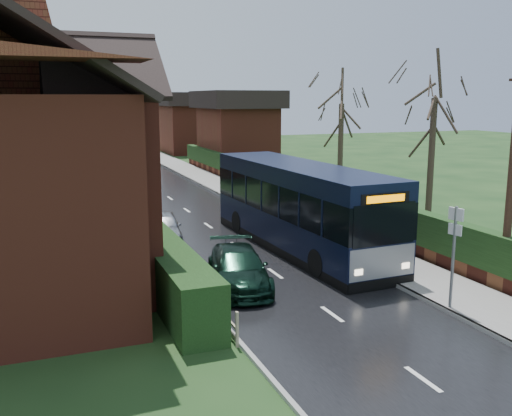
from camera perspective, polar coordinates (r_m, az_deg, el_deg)
name	(u,v)px	position (r m, az deg, el deg)	size (l,w,h in m)	color
ground	(301,292)	(17.90, 4.49, -8.41)	(140.00, 140.00, 0.00)	#2F4E21
road	(208,226)	(26.91, -4.80, -1.79)	(6.00, 100.00, 0.02)	black
pavement	(290,218)	(28.36, 3.46, -0.98)	(2.50, 100.00, 0.14)	slate
kerb_right	(268,220)	(27.89, 1.22, -1.17)	(0.12, 100.00, 0.14)	gray
kerb_left	(143,230)	(26.22, -11.20, -2.21)	(0.12, 100.00, 0.10)	gray
front_hedge	(144,241)	(21.11, -11.12, -3.31)	(1.20, 16.00, 1.60)	black
picket_fence	(165,249)	(21.34, -9.10, -4.06)	(0.10, 16.00, 0.90)	gray
right_wall_hedge	(319,197)	(28.85, 6.28, 1.10)	(0.60, 50.00, 1.80)	maroon
bus	(299,208)	(22.53, 4.36, 0.05)	(3.02, 11.22, 3.38)	black
car_silver	(163,227)	(24.07, -9.32, -1.91)	(1.48, 3.69, 1.26)	#BBBCC0
car_green	(239,268)	(18.19, -1.74, -6.02)	(1.72, 4.23, 1.23)	black
car_distant	(119,150)	(61.00, -13.50, 5.64)	(1.27, 3.63, 1.20)	black
bus_stop_sign	(454,243)	(16.63, 19.20, -3.34)	(0.17, 0.46, 3.03)	slate
telegraph_pole	(511,180)	(18.59, 24.18, 2.54)	(0.24, 0.89, 6.94)	black
tree_right_near	(435,88)	(26.27, 17.50, 11.33)	(3.92, 3.92, 8.47)	#372920
tree_right_far	(342,97)	(33.07, 8.59, 10.94)	(4.15, 4.15, 8.02)	#382C21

